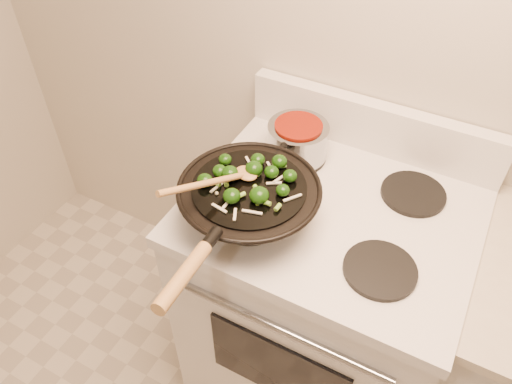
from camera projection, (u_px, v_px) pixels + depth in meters
The scene contains 5 objects.
stove at pixel (319, 300), 1.68m from camera, with size 0.78×0.67×1.08m.
wok at pixel (249, 202), 1.28m from camera, with size 0.37×0.61×0.18m.
stirfry at pixel (250, 177), 1.25m from camera, with size 0.25×0.25×0.04m.
wooden_spoon at pixel (223, 179), 1.21m from camera, with size 0.13×0.28×0.12m.
saucepan at pixel (297, 140), 1.48m from camera, with size 0.18×0.29×0.11m.
Camera 1 is at (0.04, 0.23, 1.90)m, focal length 35.00 mm.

